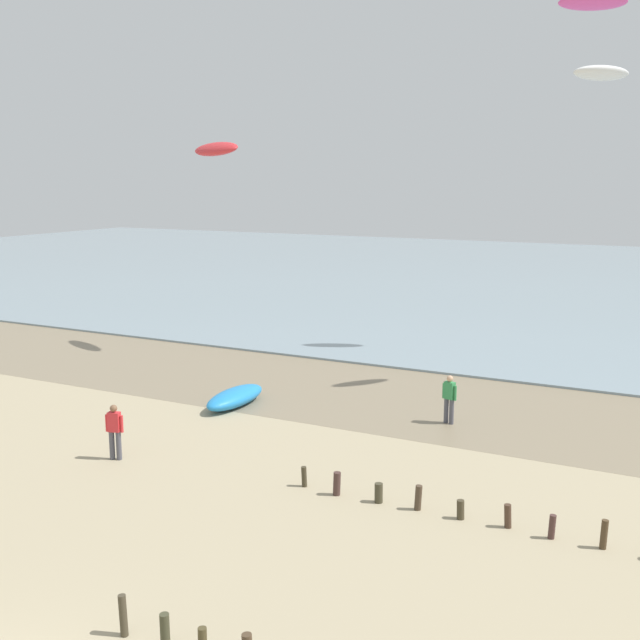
{
  "coord_description": "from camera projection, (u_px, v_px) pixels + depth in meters",
  "views": [
    {
      "loc": [
        9.79,
        -6.85,
        8.38
      ],
      "look_at": [
        0.7,
        10.96,
        4.68
      ],
      "focal_mm": 43.27,
      "sensor_mm": 36.0,
      "label": 1
    }
  ],
  "objects": [
    {
      "name": "kite_aloft_1",
      "position": [
        593.0,
        2.0,
        34.35
      ],
      "size": [
        3.24,
        2.18,
        0.88
      ],
      "primitive_type": "ellipsoid",
      "rotation": [
        0.48,
        0.0,
        3.54
      ],
      "color": "#E54C99"
    },
    {
      "name": "person_nearest_camera",
      "position": [
        449.0,
        398.0,
        26.51
      ],
      "size": [
        0.55,
        0.32,
        1.71
      ],
      "color": "#4C4C56",
      "rests_on": "ground"
    },
    {
      "name": "person_left_flank",
      "position": [
        115.0,
        430.0,
        23.1
      ],
      "size": [
        0.55,
        0.31,
        1.71
      ],
      "color": "#4C4C56",
      "rests_on": "ground"
    },
    {
      "name": "kite_aloft_2",
      "position": [
        216.0,
        149.0,
        36.38
      ],
      "size": [
        3.49,
        2.27,
        0.95
      ],
      "primitive_type": "ellipsoid",
      "rotation": [
        0.48,
        0.0,
        5.92
      ],
      "color": "red"
    },
    {
      "name": "grounded_kite",
      "position": [
        235.0,
        397.0,
        28.69
      ],
      "size": [
        1.21,
        3.26,
        0.65
      ],
      "primitive_type": "ellipsoid",
      "rotation": [
        0.0,
        0.0,
        4.7
      ],
      "color": "#2384D1",
      "rests_on": "ground"
    },
    {
      "name": "sea",
      "position": [
        578.0,
        280.0,
        63.86
      ],
      "size": [
        160.0,
        70.0,
        0.1
      ],
      "primitive_type": "cube",
      "color": "#7F939E",
      "rests_on": "ground"
    },
    {
      "name": "kite_aloft_4",
      "position": [
        602.0,
        73.0,
        28.65
      ],
      "size": [
        2.35,
        2.6,
        0.73
      ],
      "primitive_type": "ellipsoid",
      "rotation": [
        -0.43,
        0.0,
        0.89
      ],
      "color": "white"
    },
    {
      "name": "wet_sand_strip",
      "position": [
        411.0,
        400.0,
        29.43
      ],
      "size": [
        120.0,
        8.66,
        0.01
      ],
      "primitive_type": "cube",
      "color": "#84755B",
      "rests_on": "ground"
    }
  ]
}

